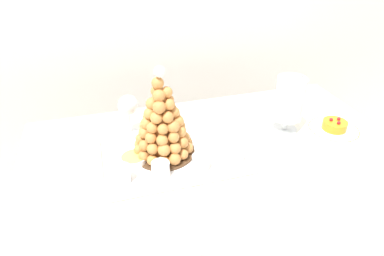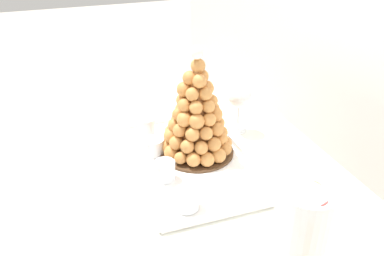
{
  "view_description": "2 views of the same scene",
  "coord_description": "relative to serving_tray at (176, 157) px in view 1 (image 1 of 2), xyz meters",
  "views": [
    {
      "loc": [
        -0.38,
        -0.96,
        1.5
      ],
      "look_at": [
        -0.09,
        0.04,
        0.85
      ],
      "focal_mm": 31.15,
      "sensor_mm": 36.0,
      "label": 1
    },
    {
      "loc": [
        0.82,
        -0.34,
        1.45
      ],
      "look_at": [
        -0.05,
        -0.03,
        0.94
      ],
      "focal_mm": 38.45,
      "sensor_mm": 36.0,
      "label": 2
    }
  ],
  "objects": [
    {
      "name": "dessert_cup_left",
      "position": [
        -0.2,
        -0.08,
        0.03
      ],
      "size": [
        0.05,
        0.05,
        0.06
      ],
      "color": "silver",
      "rests_on": "serving_tray"
    },
    {
      "name": "dessert_cup_mid_left",
      "position": [
        -0.07,
        -0.09,
        0.03
      ],
      "size": [
        0.06,
        0.06,
        0.05
      ],
      "color": "silver",
      "rests_on": "serving_tray"
    },
    {
      "name": "fruit_tart_plate",
      "position": [
        0.68,
        0.0,
        0.01
      ],
      "size": [
        0.21,
        0.21,
        0.05
      ],
      "color": "white",
      "rests_on": "buffet_table"
    },
    {
      "name": "croquembouche",
      "position": [
        -0.04,
        0.04,
        0.13
      ],
      "size": [
        0.23,
        0.23,
        0.34
      ],
      "color": "#4C331E",
      "rests_on": "serving_tray"
    },
    {
      "name": "dessert_cup_centre",
      "position": [
        0.07,
        -0.09,
        0.03
      ],
      "size": [
        0.06,
        0.06,
        0.06
      ],
      "color": "silver",
      "rests_on": "serving_tray"
    },
    {
      "name": "buffet_table",
      "position": [
        0.16,
        0.0,
        -0.12
      ],
      "size": [
        1.45,
        0.85,
        0.76
      ],
      "color": "brown",
      "rests_on": "ground_plane"
    },
    {
      "name": "dessert_cup_mid_right",
      "position": [
        0.2,
        -0.08,
        0.03
      ],
      "size": [
        0.06,
        0.06,
        0.05
      ],
      "color": "silver",
      "rests_on": "serving_tray"
    },
    {
      "name": "wine_glass",
      "position": [
        -0.13,
        0.22,
        0.12
      ],
      "size": [
        0.08,
        0.08,
        0.17
      ],
      "color": "silver",
      "rests_on": "buffet_table"
    },
    {
      "name": "macaron_goblet",
      "position": [
        0.49,
        0.06,
        0.14
      ],
      "size": [
        0.12,
        0.12,
        0.24
      ],
      "color": "white",
      "rests_on": "buffet_table"
    },
    {
      "name": "creme_brulee_ramekin",
      "position": [
        -0.15,
        0.01,
        0.02
      ],
      "size": [
        0.1,
        0.1,
        0.02
      ],
      "color": "white",
      "rests_on": "serving_tray"
    },
    {
      "name": "serving_tray",
      "position": [
        0.0,
        0.0,
        0.0
      ],
      "size": [
        0.54,
        0.34,
        0.02
      ],
      "color": "white",
      "rests_on": "buffet_table"
    }
  ]
}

